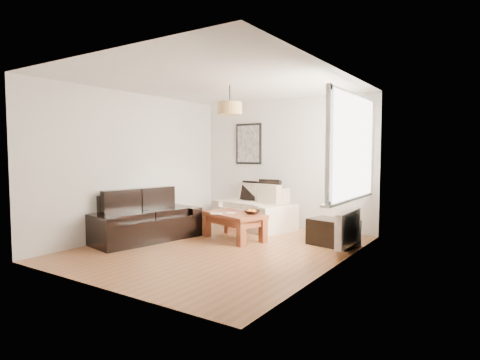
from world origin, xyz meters
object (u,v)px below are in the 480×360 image
Objects in this scene: sofa_leather at (145,217)px; ottoman at (333,232)px; coffee_table at (234,226)px; loveseat_cream at (254,207)px.

ottoman is (2.88, 1.41, -0.18)m from sofa_leather.
coffee_table is 1.69m from ottoman.
loveseat_cream is 0.89× the size of sofa_leather.
sofa_leather is 3.21m from ottoman.
ottoman is at bearing 17.94° from coffee_table.
coffee_table is at bearing -162.06° from ottoman.
loveseat_cream is at bearing -14.39° from sofa_leather.
sofa_leather is 2.46× the size of ottoman.
ottoman is at bearing -1.06° from loveseat_cream.
ottoman is at bearing -52.45° from sofa_leather.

